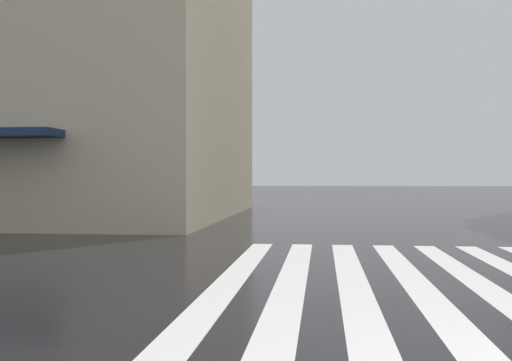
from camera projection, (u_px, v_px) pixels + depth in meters
zebra_crossing at (466, 299)px, 8.29m from camera, size 13.00×7.50×0.01m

